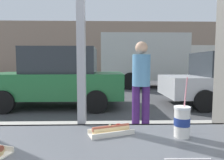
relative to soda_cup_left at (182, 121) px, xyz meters
name	(u,v)px	position (x,y,z in m)	size (l,w,h in m)	color
ground_plane	(103,93)	(-0.56, 8.20, -1.07)	(60.00, 60.00, 0.00)	#424244
sidewalk_strip	(96,153)	(-0.56, 1.80, -1.00)	(16.00, 2.80, 0.13)	#B2ADA3
building_facade_far	(105,49)	(-0.56, 22.07, 1.98)	(28.00, 1.20, 6.09)	gray
soda_cup_left	(182,121)	(0.00, 0.00, 0.00)	(0.09, 0.09, 0.32)	silver
hotdog_tray_near	(111,130)	(-0.38, 0.05, -0.06)	(0.26, 0.17, 0.05)	silver
loose_straw	(188,159)	(-0.07, -0.25, -0.08)	(0.01, 0.01, 0.19)	white
parked_car_green	(59,78)	(-1.92, 5.34, -0.14)	(4.11, 2.06, 1.86)	#236B38
box_truck	(155,59)	(2.39, 10.52, 0.56)	(6.52, 2.44, 3.00)	beige
pedestrian	(141,81)	(0.21, 2.50, 0.00)	(0.32, 0.32, 1.63)	#371A54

